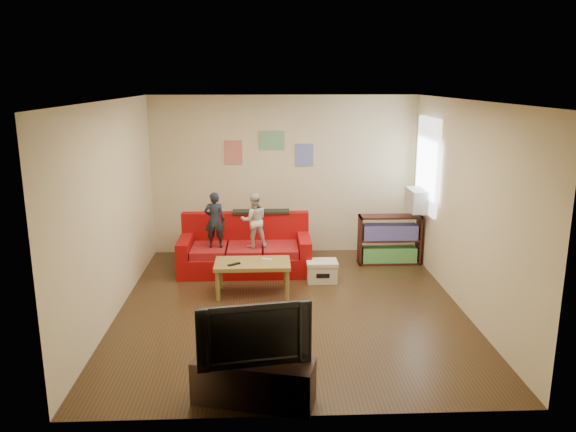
{
  "coord_description": "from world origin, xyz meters",
  "views": [
    {
      "loc": [
        -0.33,
        -6.97,
        2.95
      ],
      "look_at": [
        0.0,
        0.8,
        1.05
      ],
      "focal_mm": 35.0,
      "sensor_mm": 36.0,
      "label": 1
    }
  ],
  "objects_px": {
    "coffee_table": "(253,266)",
    "television": "(253,331)",
    "child_b": "(254,220)",
    "file_box": "(322,271)",
    "bookshelf": "(389,242)",
    "tv_stand": "(254,381)",
    "sofa": "(245,251)",
    "child_a": "(215,220)"
  },
  "relations": [
    {
      "from": "sofa",
      "to": "file_box",
      "type": "relative_size",
      "value": 4.44
    },
    {
      "from": "child_a",
      "to": "tv_stand",
      "type": "xyz_separation_m",
      "value": [
        0.65,
        -3.61,
        -0.65
      ]
    },
    {
      "from": "television",
      "to": "coffee_table",
      "type": "bearing_deg",
      "value": 81.86
    },
    {
      "from": "tv_stand",
      "to": "child_b",
      "type": "bearing_deg",
      "value": 104.89
    },
    {
      "from": "file_box",
      "to": "tv_stand",
      "type": "distance_m",
      "value": 3.35
    },
    {
      "from": "bookshelf",
      "to": "television",
      "type": "relative_size",
      "value": 0.96
    },
    {
      "from": "file_box",
      "to": "bookshelf",
      "type": "bearing_deg",
      "value": 34.27
    },
    {
      "from": "file_box",
      "to": "child_a",
      "type": "bearing_deg",
      "value": 165.73
    },
    {
      "from": "television",
      "to": "child_a",
      "type": "bearing_deg",
      "value": 90.75
    },
    {
      "from": "child_a",
      "to": "file_box",
      "type": "distance_m",
      "value": 1.8
    },
    {
      "from": "coffee_table",
      "to": "tv_stand",
      "type": "height_order",
      "value": "coffee_table"
    },
    {
      "from": "coffee_table",
      "to": "bookshelf",
      "type": "distance_m",
      "value": 2.55
    },
    {
      "from": "file_box",
      "to": "sofa",
      "type": "bearing_deg",
      "value": 153.43
    },
    {
      "from": "bookshelf",
      "to": "tv_stand",
      "type": "xyz_separation_m",
      "value": [
        -2.15,
        -4.01,
        -0.15
      ]
    },
    {
      "from": "child_b",
      "to": "bookshelf",
      "type": "height_order",
      "value": "child_b"
    },
    {
      "from": "child_b",
      "to": "coffee_table",
      "type": "distance_m",
      "value": 0.98
    },
    {
      "from": "tv_stand",
      "to": "sofa",
      "type": "bearing_deg",
      "value": 107.09
    },
    {
      "from": "coffee_table",
      "to": "television",
      "type": "bearing_deg",
      "value": -88.76
    },
    {
      "from": "child_a",
      "to": "child_b",
      "type": "distance_m",
      "value": 0.6
    },
    {
      "from": "bookshelf",
      "to": "tv_stand",
      "type": "relative_size",
      "value": 0.89
    },
    {
      "from": "tv_stand",
      "to": "television",
      "type": "height_order",
      "value": "television"
    },
    {
      "from": "child_a",
      "to": "child_b",
      "type": "height_order",
      "value": "child_a"
    },
    {
      "from": "file_box",
      "to": "tv_stand",
      "type": "bearing_deg",
      "value": -106.75
    },
    {
      "from": "child_a",
      "to": "coffee_table",
      "type": "xyz_separation_m",
      "value": [
        0.59,
        -0.88,
        -0.46
      ]
    },
    {
      "from": "bookshelf",
      "to": "television",
      "type": "distance_m",
      "value": 4.57
    },
    {
      "from": "coffee_table",
      "to": "sofa",
      "type": "bearing_deg",
      "value": 97.31
    },
    {
      "from": "child_a",
      "to": "bookshelf",
      "type": "bearing_deg",
      "value": -170.16
    },
    {
      "from": "tv_stand",
      "to": "television",
      "type": "relative_size",
      "value": 1.08
    },
    {
      "from": "sofa",
      "to": "tv_stand",
      "type": "relative_size",
      "value": 1.81
    },
    {
      "from": "child_a",
      "to": "file_box",
      "type": "relative_size",
      "value": 1.89
    },
    {
      "from": "coffee_table",
      "to": "file_box",
      "type": "bearing_deg",
      "value": 24.6
    },
    {
      "from": "file_box",
      "to": "television",
      "type": "height_order",
      "value": "television"
    },
    {
      "from": "child_a",
      "to": "tv_stand",
      "type": "relative_size",
      "value": 0.77
    },
    {
      "from": "sofa",
      "to": "tv_stand",
      "type": "bearing_deg",
      "value": -87.07
    },
    {
      "from": "bookshelf",
      "to": "television",
      "type": "height_order",
      "value": "television"
    },
    {
      "from": "child_b",
      "to": "coffee_table",
      "type": "bearing_deg",
      "value": 79.59
    },
    {
      "from": "child_b",
      "to": "file_box",
      "type": "bearing_deg",
      "value": 148.4
    },
    {
      "from": "child_a",
      "to": "sofa",
      "type": "bearing_deg",
      "value": -157.71
    },
    {
      "from": "file_box",
      "to": "television",
      "type": "bearing_deg",
      "value": -106.75
    },
    {
      "from": "tv_stand",
      "to": "file_box",
      "type": "bearing_deg",
      "value": 87.42
    },
    {
      "from": "child_a",
      "to": "child_b",
      "type": "relative_size",
      "value": 1.02
    },
    {
      "from": "coffee_table",
      "to": "television",
      "type": "xyz_separation_m",
      "value": [
        0.06,
        -2.74,
        0.32
      ]
    }
  ]
}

